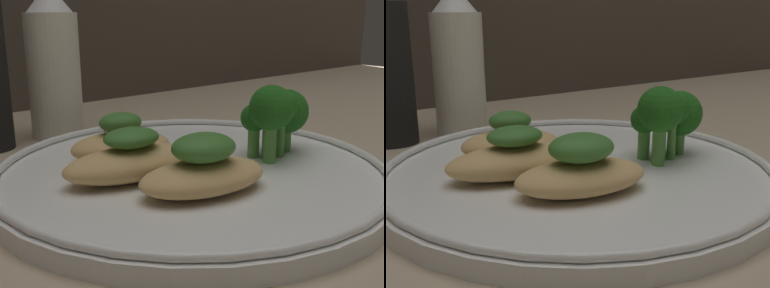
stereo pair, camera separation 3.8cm
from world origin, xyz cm
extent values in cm
cube|color=tan|center=(0.00, 0.00, -0.50)|extent=(180.00, 180.00, 1.00)
cylinder|color=white|center=(0.00, 0.00, 0.70)|extent=(31.61, 31.61, 1.40)
torus|color=white|center=(0.00, 0.00, 1.70)|extent=(31.01, 31.01, 0.60)
ellipsoid|color=tan|center=(-2.99, -4.66, 2.56)|extent=(10.45, 7.11, 2.31)
ellipsoid|color=#3D752D|center=(-2.99, -4.66, 4.71)|extent=(5.36, 4.65, 1.98)
ellipsoid|color=tan|center=(-5.13, 0.97, 2.65)|extent=(11.35, 6.56, 2.49)
ellipsoid|color=#3D752D|center=(-5.13, 0.97, 4.63)|extent=(4.75, 4.03, 1.48)
ellipsoid|color=tan|center=(-3.28, 5.31, 2.65)|extent=(9.61, 7.53, 2.49)
ellipsoid|color=#3D752D|center=(-3.28, 5.31, 4.74)|extent=(4.31, 3.86, 1.68)
cylinder|color=#569942|center=(9.56, -1.84, 2.54)|extent=(1.09, 1.09, 2.27)
sphere|color=#1E5B19|center=(9.56, -1.84, 5.05)|extent=(3.94, 3.94, 3.94)
cylinder|color=#569942|center=(8.00, -1.15, 2.63)|extent=(1.03, 1.03, 2.47)
sphere|color=#1E5B19|center=(8.00, -1.15, 4.90)|extent=(2.95, 2.95, 2.95)
cylinder|color=#569942|center=(6.00, -1.23, 2.72)|extent=(1.01, 1.01, 2.64)
sphere|color=#1E5B19|center=(6.00, -1.23, 4.88)|extent=(2.40, 2.40, 2.40)
cylinder|color=#569942|center=(5.82, -3.20, 3.08)|extent=(1.06, 1.06, 3.37)
sphere|color=#1E5B19|center=(5.82, -3.20, 6.08)|extent=(3.73, 3.73, 3.73)
cylinder|color=#569942|center=(7.84, -2.68, 3.15)|extent=(0.74, 0.74, 3.50)
sphere|color=#1E5B19|center=(7.84, -2.68, 5.84)|extent=(2.69, 2.69, 2.69)
cylinder|color=silver|center=(-1.22, 21.46, 6.74)|extent=(5.66, 5.66, 13.49)
cylinder|color=black|center=(-8.93, 21.46, 7.29)|extent=(5.14, 5.14, 14.58)
camera|label=1|loc=(-24.34, -27.97, 13.87)|focal=45.00mm
camera|label=2|loc=(-21.31, -30.34, 13.87)|focal=45.00mm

